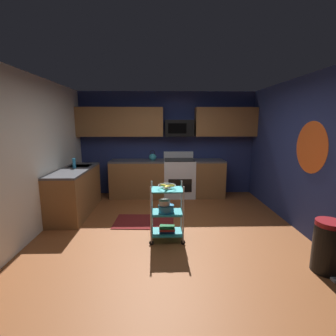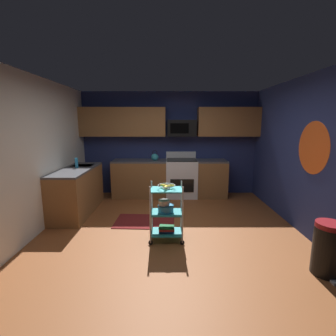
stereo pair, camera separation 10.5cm
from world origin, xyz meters
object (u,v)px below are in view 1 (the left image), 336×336
rolling_cart (167,212)px  kettle (153,157)px  fruit_bowl (167,186)px  dish_soap_bottle (74,163)px  microwave (179,128)px  mixing_bowl_large (166,208)px  oven_range (179,177)px  mixing_bowl_small (164,202)px  trash_can (328,247)px  book_stack (167,229)px

rolling_cart → kettle: kettle is taller
kettle → fruit_bowl: bearing=-82.8°
kettle → dish_soap_bottle: (-1.56, -1.04, 0.02)m
microwave → mixing_bowl_large: 2.77m
oven_range → mixing_bowl_small: bearing=-99.5°
microwave → trash_can: bearing=-64.6°
book_stack → dish_soap_bottle: bearing=144.4°
fruit_bowl → mixing_bowl_large: bearing=-180.0°
fruit_bowl → mixing_bowl_small: 0.26m
fruit_bowl → book_stack: size_ratio=1.09×
microwave → fruit_bowl: 2.63m
mixing_bowl_large → trash_can: 2.18m
dish_soap_bottle → trash_can: 4.48m
dish_soap_bottle → microwave: bearing=27.4°
rolling_cart → mixing_bowl_small: bearing=-168.8°
mixing_bowl_small → dish_soap_bottle: bearing=143.7°
mixing_bowl_large → kettle: kettle is taller
rolling_cart → dish_soap_bottle: 2.35m
oven_range → mixing_bowl_large: (-0.37, -2.37, 0.04)m
rolling_cart → fruit_bowl: (0.00, 0.00, 0.42)m
oven_range → microwave: size_ratio=1.57×
mixing_bowl_small → kettle: 2.42m
rolling_cart → kettle: bearing=97.2°
microwave → mixing_bowl_large: microwave is taller
kettle → dish_soap_bottle: bearing=-146.2°
oven_range → fruit_bowl: 2.43m
rolling_cart → fruit_bowl: 0.42m
kettle → mixing_bowl_large: bearing=-83.0°
fruit_bowl → dish_soap_bottle: dish_soap_bottle is taller
microwave → book_stack: bearing=-98.2°
book_stack → mixing_bowl_large: bearing=180.0°
oven_range → mixing_bowl_large: bearing=-98.9°
oven_range → mixing_bowl_small: (-0.40, -2.38, 0.14)m
mixing_bowl_small → kettle: kettle is taller
fruit_bowl → oven_range: bearing=81.4°
mixing_bowl_large → mixing_bowl_small: size_ratio=1.38×
mixing_bowl_small → kettle: bearing=96.3°
rolling_cart → dish_soap_bottle: dish_soap_bottle is taller
rolling_cart → dish_soap_bottle: (-1.86, 1.33, 0.57)m
oven_range → kettle: size_ratio=4.17×
microwave → kettle: 0.97m
mixing_bowl_large → mixing_bowl_small: (-0.03, -0.01, 0.10)m
rolling_cart → trash_can: size_ratio=1.39×
oven_range → mixing_bowl_small: size_ratio=6.04×
book_stack → dish_soap_bottle: size_ratio=1.24×
mixing_bowl_large → dish_soap_bottle: bearing=144.3°
kettle → trash_can: size_ratio=0.40×
oven_range → mixing_bowl_small: 2.42m
fruit_bowl → dish_soap_bottle: size_ratio=1.36×
microwave → kettle: size_ratio=2.65×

